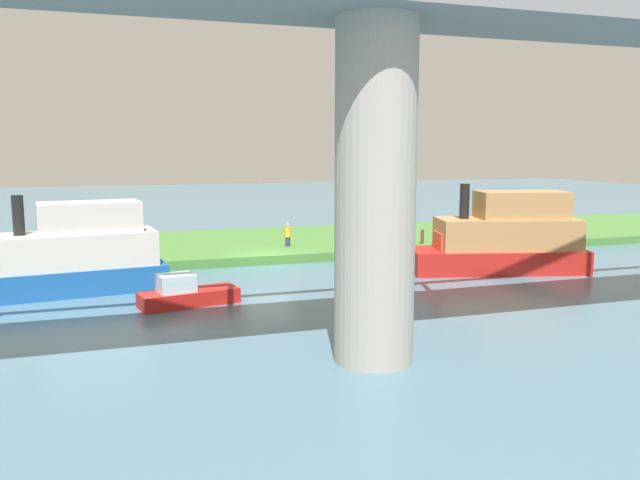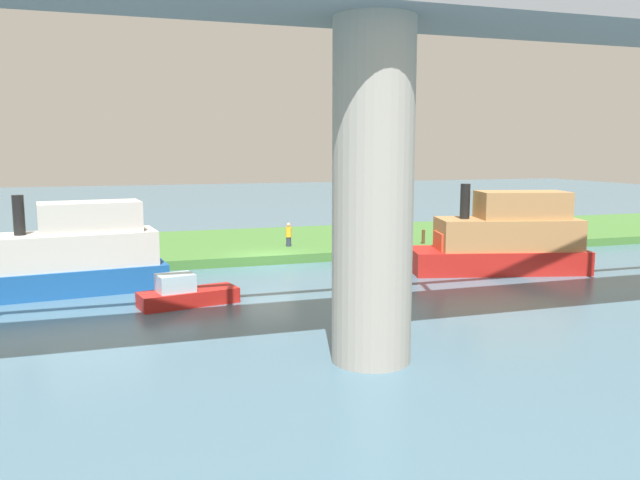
{
  "view_description": "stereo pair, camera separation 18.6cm",
  "coord_description": "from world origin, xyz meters",
  "px_view_note": "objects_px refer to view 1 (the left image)",
  "views": [
    {
      "loc": [
        7.8,
        32.39,
        6.18
      ],
      "look_at": [
        -1.22,
        5.0,
        2.0
      ],
      "focal_mm": 35.41,
      "sensor_mm": 36.0,
      "label": 1
    },
    {
      "loc": [
        7.63,
        32.45,
        6.18
      ],
      "look_at": [
        -1.22,
        5.0,
        2.0
      ],
      "focal_mm": 35.41,
      "sensor_mm": 36.0,
      "label": 2
    }
  ],
  "objects_px": {
    "pontoon_yellow": "(72,256)",
    "motorboat_white": "(186,294)",
    "mooring_post": "(422,237)",
    "riverboat_paddlewheel": "(503,239)",
    "bridge_pylon": "(375,195)",
    "person_on_bank": "(288,235)"
  },
  "relations": [
    {
      "from": "person_on_bank",
      "to": "riverboat_paddlewheel",
      "type": "relative_size",
      "value": 0.15
    },
    {
      "from": "mooring_post",
      "to": "riverboat_paddlewheel",
      "type": "relative_size",
      "value": 0.09
    },
    {
      "from": "bridge_pylon",
      "to": "riverboat_paddlewheel",
      "type": "distance_m",
      "value": 15.98
    },
    {
      "from": "person_on_bank",
      "to": "riverboat_paddlewheel",
      "type": "xyz_separation_m",
      "value": [
        -9.02,
        8.3,
        0.45
      ]
    },
    {
      "from": "mooring_post",
      "to": "pontoon_yellow",
      "type": "relative_size",
      "value": 0.1
    },
    {
      "from": "pontoon_yellow",
      "to": "motorboat_white",
      "type": "height_order",
      "value": "pontoon_yellow"
    },
    {
      "from": "mooring_post",
      "to": "motorboat_white",
      "type": "height_order",
      "value": "mooring_post"
    },
    {
      "from": "person_on_bank",
      "to": "mooring_post",
      "type": "relative_size",
      "value": 1.65
    },
    {
      "from": "mooring_post",
      "to": "motorboat_white",
      "type": "xyz_separation_m",
      "value": [
        15.08,
        8.94,
        -0.46
      ]
    },
    {
      "from": "riverboat_paddlewheel",
      "to": "motorboat_white",
      "type": "bearing_deg",
      "value": 7.5
    },
    {
      "from": "bridge_pylon",
      "to": "mooring_post",
      "type": "bearing_deg",
      "value": -121.36
    },
    {
      "from": "bridge_pylon",
      "to": "person_on_bank",
      "type": "height_order",
      "value": "bridge_pylon"
    },
    {
      "from": "bridge_pylon",
      "to": "riverboat_paddlewheel",
      "type": "height_order",
      "value": "bridge_pylon"
    },
    {
      "from": "person_on_bank",
      "to": "pontoon_yellow",
      "type": "bearing_deg",
      "value": 29.66
    },
    {
      "from": "bridge_pylon",
      "to": "pontoon_yellow",
      "type": "relative_size",
      "value": 1.13
    },
    {
      "from": "bridge_pylon",
      "to": "motorboat_white",
      "type": "relative_size",
      "value": 2.39
    },
    {
      "from": "bridge_pylon",
      "to": "person_on_bank",
      "type": "bearing_deg",
      "value": -97.74
    },
    {
      "from": "bridge_pylon",
      "to": "pontoon_yellow",
      "type": "height_order",
      "value": "bridge_pylon"
    },
    {
      "from": "riverboat_paddlewheel",
      "to": "motorboat_white",
      "type": "xyz_separation_m",
      "value": [
        16.08,
        2.12,
        -1.19
      ]
    },
    {
      "from": "pontoon_yellow",
      "to": "motorboat_white",
      "type": "distance_m",
      "value": 5.97
    },
    {
      "from": "person_on_bank",
      "to": "pontoon_yellow",
      "type": "height_order",
      "value": "pontoon_yellow"
    },
    {
      "from": "bridge_pylon",
      "to": "person_on_bank",
      "type": "distance_m",
      "value": 19.35
    }
  ]
}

